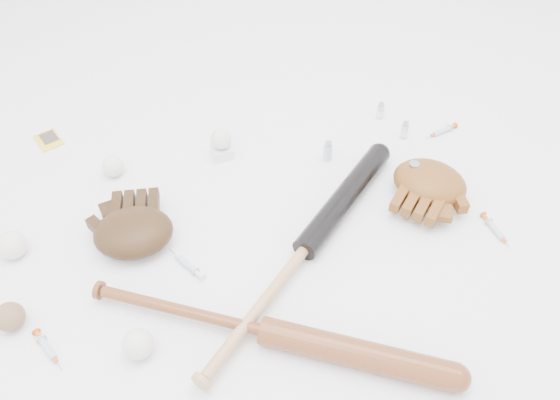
{
  "coord_description": "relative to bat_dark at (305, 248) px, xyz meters",
  "views": [
    {
      "loc": [
        -0.09,
        -1.01,
        1.17
      ],
      "look_at": [
        0.02,
        0.04,
        0.06
      ],
      "focal_mm": 35.0,
      "sensor_mm": 36.0,
      "label": 1
    }
  ],
  "objects": [
    {
      "name": "bat_dark",
      "position": [
        0.0,
        0.0,
        0.0
      ],
      "size": [
        0.65,
        0.78,
        0.07
      ],
      "primitive_type": null,
      "rotation": [
        0.0,
        0.0,
        0.89
      ],
      "color": "black",
      "rests_on": "ground"
    },
    {
      "name": "bat_wood",
      "position": [
        -0.13,
        -0.23,
        -0.0
      ],
      "size": [
        0.88,
        0.4,
        0.07
      ],
      "primitive_type": null,
      "rotation": [
        0.0,
        0.0,
        -0.38
      ],
      "color": "brown",
      "rests_on": "ground"
    },
    {
      "name": "glove_dark",
      "position": [
        -0.46,
        0.1,
        0.01
      ],
      "size": [
        0.26,
        0.26,
        0.09
      ],
      "primitive_type": null,
      "rotation": [
        0.0,
        0.0,
        0.02
      ],
      "color": "#34200E",
      "rests_on": "ground"
    },
    {
      "name": "glove_tan",
      "position": [
        0.4,
        0.2,
        0.01
      ],
      "size": [
        0.36,
        0.36,
        0.09
      ],
      "primitive_type": null,
      "rotation": [
        0.0,
        0.0,
        2.51
      ],
      "color": "brown",
      "rests_on": "ground"
    },
    {
      "name": "trading_card",
      "position": [
        -0.77,
        0.57,
        -0.03
      ],
      "size": [
        0.11,
        0.12,
        0.01
      ],
      "primitive_type": "cube",
      "rotation": [
        0.0,
        0.0,
        0.54
      ],
      "color": "yellow",
      "rests_on": "ground"
    },
    {
      "name": "pedestal",
      "position": [
        -0.21,
        0.43,
        -0.02
      ],
      "size": [
        0.08,
        0.08,
        0.04
      ],
      "primitive_type": "cube",
      "rotation": [
        0.0,
        0.0,
        0.24
      ],
      "color": "white",
      "rests_on": "ground"
    },
    {
      "name": "baseball_on_pedestal",
      "position": [
        -0.21,
        0.43,
        0.03
      ],
      "size": [
        0.07,
        0.07,
        0.07
      ],
      "primitive_type": "sphere",
      "color": "white",
      "rests_on": "pedestal"
    },
    {
      "name": "baseball_left",
      "position": [
        -0.77,
        0.09,
        0.0
      ],
      "size": [
        0.08,
        0.08,
        0.08
      ],
      "primitive_type": "sphere",
      "color": "white",
      "rests_on": "ground"
    },
    {
      "name": "baseball_upper",
      "position": [
        -0.54,
        0.38,
        -0.0
      ],
      "size": [
        0.07,
        0.07,
        0.07
      ],
      "primitive_type": "sphere",
      "color": "white",
      "rests_on": "ground"
    },
    {
      "name": "baseball_mid",
      "position": [
        -0.42,
        -0.24,
        0.0
      ],
      "size": [
        0.07,
        0.07,
        0.07
      ],
      "primitive_type": "sphere",
      "color": "white",
      "rests_on": "ground"
    },
    {
      "name": "baseball_aged",
      "position": [
        -0.73,
        -0.13,
        0.0
      ],
      "size": [
        0.07,
        0.07,
        0.07
      ],
      "primitive_type": "sphere",
      "color": "brown",
      "rests_on": "ground"
    },
    {
      "name": "syringe_0",
      "position": [
        -0.64,
        -0.21,
        -0.03
      ],
      "size": [
        0.11,
        0.13,
        0.02
      ],
      "primitive_type": null,
      "rotation": [
        0.0,
        0.0,
        -0.94
      ],
      "color": "#ADBCC6",
      "rests_on": "ground"
    },
    {
      "name": "syringe_1",
      "position": [
        -0.31,
        0.0,
        -0.03
      ],
      "size": [
        0.12,
        0.13,
        0.02
      ],
      "primitive_type": null,
      "rotation": [
        0.0,
        0.0,
        2.26
      ],
      "color": "#ADBCC6",
      "rests_on": "ground"
    },
    {
      "name": "syringe_2",
      "position": [
        0.38,
        0.28,
        -0.03
      ],
      "size": [
        0.11,
        0.14,
        0.02
      ],
      "primitive_type": null,
      "rotation": [
        0.0,
        0.0,
        0.96
      ],
      "color": "#ADBCC6",
      "rests_on": "ground"
    },
    {
      "name": "syringe_3",
      "position": [
        0.54,
        0.03,
        -0.03
      ],
      "size": [
        0.06,
        0.15,
        0.02
      ],
      "primitive_type": null,
      "rotation": [
        0.0,
        0.0,
        -1.34
      ],
      "color": "#ADBCC6",
      "rests_on": "ground"
    },
    {
      "name": "syringe_4",
      "position": [
        0.53,
        0.47,
        -0.03
      ],
      "size": [
        0.14,
        0.08,
        0.02
      ],
      "primitive_type": null,
      "rotation": [
        0.0,
        0.0,
        3.55
      ],
      "color": "#ADBCC6",
      "rests_on": "ground"
    },
    {
      "name": "vial_0",
      "position": [
        0.39,
        0.46,
        -0.0
      ],
      "size": [
        0.02,
        0.02,
        0.06
      ],
      "primitive_type": "cylinder",
      "color": "silver",
      "rests_on": "ground"
    },
    {
      "name": "vial_1",
      "position": [
        0.34,
        0.57,
        -0.0
      ],
      "size": [
        0.02,
        0.02,
        0.06
      ],
      "primitive_type": "cylinder",
      "color": "silver",
      "rests_on": "ground"
    },
    {
      "name": "vial_2",
      "position": [
        0.13,
        0.38,
        0.0
      ],
      "size": [
        0.03,
        0.03,
        0.07
      ],
      "primitive_type": "cylinder",
      "color": "silver",
      "rests_on": "ground"
    },
    {
      "name": "vial_3",
      "position": [
        0.35,
        0.23,
        0.01
      ],
      "size": [
        0.04,
        0.04,
        0.09
      ],
      "primitive_type": "cylinder",
      "color": "silver",
      "rests_on": "ground"
    }
  ]
}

